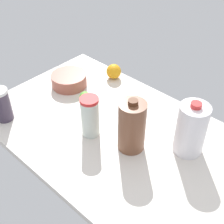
% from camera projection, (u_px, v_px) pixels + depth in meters
% --- Properties ---
extents(countertop, '(1.20, 0.76, 0.03)m').
position_uv_depth(countertop, '(112.00, 132.00, 1.40)').
color(countertop, silver).
rests_on(countertop, ground).
extents(milk_jug, '(0.12, 0.12, 0.24)m').
position_uv_depth(milk_jug, '(191.00, 129.00, 1.22)').
color(milk_jug, white).
rests_on(milk_jug, countertop).
extents(shaker_bottle, '(0.08, 0.08, 0.16)m').
position_uv_depth(shaker_bottle, '(2.00, 105.00, 1.40)').
color(shaker_bottle, '#3D3144').
rests_on(shaker_bottle, countertop).
extents(tumbler_cup, '(0.08, 0.08, 0.19)m').
position_uv_depth(tumbler_cup, '(90.00, 116.00, 1.31)').
color(tumbler_cup, silver).
rests_on(tumbler_cup, countertop).
extents(mixing_bowl, '(0.18, 0.18, 0.07)m').
position_uv_depth(mixing_bowl, '(69.00, 80.00, 1.64)').
color(mixing_bowl, '#9F5241').
rests_on(mixing_bowl, countertop).
extents(chocolate_milk_jug, '(0.11, 0.11, 0.24)m').
position_uv_depth(chocolate_milk_jug, '(132.00, 126.00, 1.24)').
color(chocolate_milk_jug, brown).
rests_on(chocolate_milk_jug, countertop).
extents(lime_near_front, '(0.05, 0.05, 0.05)m').
position_uv_depth(lime_near_front, '(85.00, 97.00, 1.53)').
color(lime_near_front, '#61B040').
rests_on(lime_near_front, countertop).
extents(orange_by_jug, '(0.08, 0.08, 0.08)m').
position_uv_depth(orange_by_jug, '(114.00, 71.00, 1.69)').
color(orange_by_jug, orange).
rests_on(orange_by_jug, countertop).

